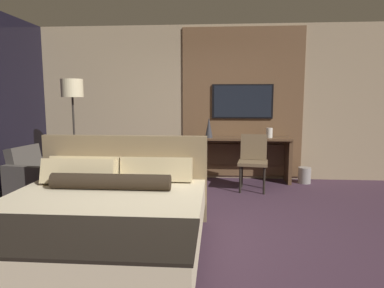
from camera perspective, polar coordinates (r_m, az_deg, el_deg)
ground_plane at (r=4.06m, az=-0.28°, el=-13.93°), size 16.00×16.00×0.00m
wall_back_tv_panel at (r=6.36m, az=2.43°, el=6.83°), size 7.20×0.09×2.80m
bed at (r=3.44m, az=-15.64°, el=-12.71°), size 2.01×2.22×1.05m
desk at (r=6.19m, az=8.36°, el=-1.34°), size 1.68×0.46×0.80m
tv at (r=6.30m, az=8.40°, el=7.04°), size 1.10×0.04×0.62m
desk_chair at (r=5.66m, az=10.17°, el=-2.10°), size 0.52×0.52×0.91m
armchair_by_window at (r=5.55m, az=-23.78°, el=-5.70°), size 0.88×0.90×0.80m
floor_lamp at (r=5.75m, az=-19.30°, el=7.36°), size 0.34×0.34×1.79m
vase_tall at (r=6.04m, az=2.83°, el=2.77°), size 0.14×0.14×0.36m
vase_short at (r=6.18m, az=12.76°, el=1.83°), size 0.11×0.11×0.17m
waste_bin at (r=6.38m, az=18.23°, el=-4.97°), size 0.22×0.22×0.28m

